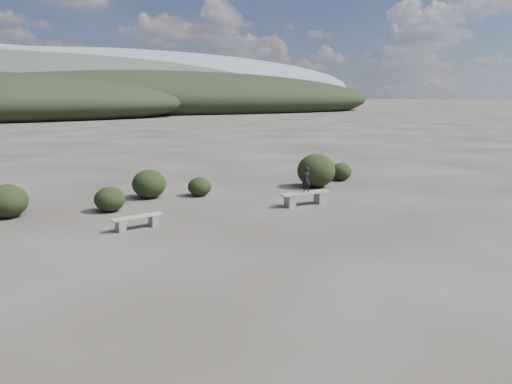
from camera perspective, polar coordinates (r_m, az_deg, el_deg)
ground at (r=12.81m, az=9.34°, el=-7.26°), size 1200.00×1200.00×0.00m
bench_left at (r=15.53m, az=-13.40°, el=-3.26°), size 1.64×0.58×0.40m
bench_right at (r=18.42m, az=5.63°, el=-0.62°), size 1.99×0.42×0.50m
seated_person at (r=18.32m, az=5.73°, el=1.42°), size 0.36×0.25×0.94m
shrub_a at (r=18.09m, az=-16.38°, el=-0.80°), size 1.06×1.06×0.87m
shrub_b at (r=20.08m, az=-12.12°, el=0.91°), size 1.32×1.32×1.13m
shrub_c at (r=20.20m, az=-6.47°, el=0.61°), size 0.95×0.95×0.76m
shrub_d at (r=22.18m, az=6.89°, el=2.45°), size 1.68×1.68×1.47m
shrub_e at (r=24.14m, az=9.67°, el=2.30°), size 1.02×1.02×0.85m
shrub_f at (r=18.40m, az=-26.56°, el=-0.93°), size 1.32×1.32×1.11m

